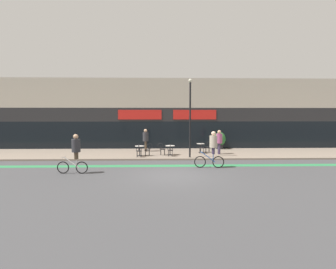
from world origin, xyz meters
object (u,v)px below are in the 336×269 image
at_px(pedestrian_near_end, 146,138).
at_px(pedestrian_far_end, 219,140).
at_px(bistro_table_1, 170,148).
at_px(cafe_chair_0_near, 139,150).
at_px(cafe_chair_1_side, 162,148).
at_px(cyclist_1, 212,147).
at_px(bistro_table_0, 140,149).
at_px(cafe_chair_0_side, 148,149).
at_px(bistro_table_2, 201,146).
at_px(lamp_post, 190,113).
at_px(cafe_chair_1_near, 170,149).
at_px(cafe_chair_2_side, 208,146).
at_px(planter_pot, 220,140).
at_px(cyclist_0, 75,150).
at_px(cafe_chair_2_near, 202,147).

bearing_deg(pedestrian_near_end, pedestrian_far_end, -17.68).
distance_m(bistro_table_1, cafe_chair_0_near, 2.43).
distance_m(cafe_chair_1_side, cyclist_1, 5.19).
distance_m(bistro_table_0, pedestrian_far_end, 6.03).
bearing_deg(cafe_chair_0_side, bistro_table_2, -166.65).
xyz_separation_m(bistro_table_2, cafe_chair_0_near, (-4.68, -2.25, 0.02)).
bearing_deg(bistro_table_1, bistro_table_0, -170.51).
distance_m(bistro_table_0, cafe_chair_0_near, 0.63).
relative_size(lamp_post, pedestrian_near_end, 2.99).
height_order(cafe_chair_0_side, cafe_chair_1_side, same).
relative_size(cafe_chair_1_near, pedestrian_far_end, 0.49).
height_order(cafe_chair_1_side, pedestrian_far_end, pedestrian_far_end).
bearing_deg(cafe_chair_2_side, planter_pot, -126.41).
relative_size(bistro_table_2, cafe_chair_1_side, 0.79).
bearing_deg(cyclist_1, planter_pot, -100.73).
distance_m(cafe_chair_0_side, lamp_post, 4.01).
distance_m(cafe_chair_0_near, lamp_post, 4.43).
distance_m(bistro_table_0, cyclist_0, 5.98).
relative_size(cyclist_1, pedestrian_near_end, 1.18).
xyz_separation_m(cafe_chair_2_near, pedestrian_far_end, (1.29, -0.27, 0.57)).
xyz_separation_m(cafe_chair_1_near, cafe_chair_2_side, (3.10, 1.89, 0.00)).
relative_size(bistro_table_2, pedestrian_near_end, 0.39).
bearing_deg(cafe_chair_1_side, cafe_chair_2_side, 26.91).
bearing_deg(cyclist_1, cafe_chair_2_side, -92.92).
xyz_separation_m(cafe_chair_1_near, cyclist_1, (2.32, -3.60, 0.62)).
bearing_deg(pedestrian_near_end, lamp_post, -44.93).
bearing_deg(cafe_chair_0_near, planter_pot, -56.33).
bearing_deg(cyclist_1, lamp_post, -67.80).
height_order(bistro_table_0, bistro_table_1, bistro_table_0).
bearing_deg(cafe_chair_1_side, cafe_chair_2_near, 19.71).
height_order(bistro_table_0, cafe_chair_0_side, cafe_chair_0_side).
xyz_separation_m(cyclist_1, pedestrian_far_end, (1.43, 4.59, -0.05)).
xyz_separation_m(cafe_chair_0_side, cyclist_0, (-3.58, -5.18, 0.60)).
relative_size(bistro_table_1, cafe_chair_0_near, 0.79).
xyz_separation_m(cafe_chair_0_side, pedestrian_near_end, (-0.33, 2.44, 0.57)).
bearing_deg(pedestrian_far_end, bistro_table_1, 1.60).
xyz_separation_m(cafe_chair_0_side, cafe_chair_2_near, (4.05, 0.99, 0.00)).
distance_m(cafe_chair_1_near, pedestrian_near_end, 3.36).
height_order(bistro_table_2, cafe_chair_1_side, cafe_chair_1_side).
xyz_separation_m(cyclist_0, pedestrian_far_end, (8.91, 5.91, -0.03)).
xyz_separation_m(bistro_table_1, cafe_chair_2_near, (2.46, 0.63, 0.01)).
relative_size(cafe_chair_1_near, planter_pot, 0.61).
distance_m(bistro_table_1, planter_pot, 5.68).
relative_size(cafe_chair_0_near, pedestrian_near_end, 0.49).
relative_size(cafe_chair_0_side, cafe_chair_1_near, 1.00).
height_order(cafe_chair_0_near, pedestrian_near_end, pedestrian_near_end).
distance_m(bistro_table_1, pedestrian_near_end, 2.89).
xyz_separation_m(cafe_chair_1_near, cyclist_0, (-5.16, -4.92, 0.60)).
xyz_separation_m(bistro_table_0, cafe_chair_1_near, (2.21, -0.25, -0.01)).
xyz_separation_m(cafe_chair_0_side, cafe_chair_1_side, (0.97, 0.37, 0.00)).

